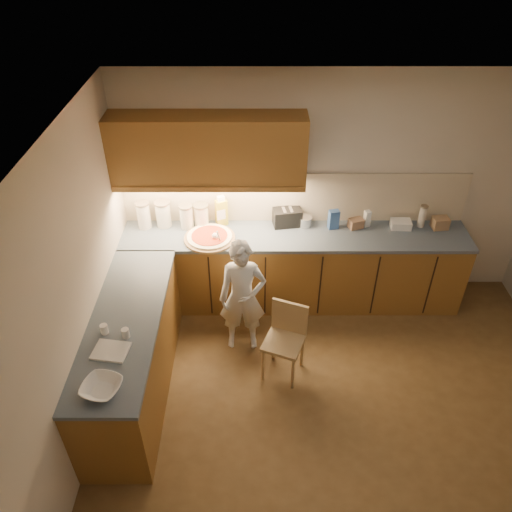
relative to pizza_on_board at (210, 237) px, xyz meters
name	(u,v)px	position (x,y,z in m)	size (l,w,h in m)	color
room	(368,281)	(1.29, -1.61, 0.73)	(4.54, 4.50, 2.62)	#523A1C
l_counter	(244,294)	(0.37, -0.36, -0.48)	(3.77, 2.62, 0.92)	brown
backsplash	(295,198)	(0.92, 0.38, 0.27)	(3.75, 0.02, 0.58)	beige
upper_cabinets	(208,150)	(0.02, 0.22, 0.90)	(1.95, 0.36, 0.73)	brown
pizza_on_board	(210,237)	(0.00, 0.00, 0.00)	(0.55, 0.55, 0.22)	#A78353
child	(243,297)	(0.36, -0.62, -0.30)	(0.47, 0.31, 1.29)	silver
wooden_chair	(286,335)	(0.78, -0.96, -0.48)	(0.46, 0.46, 0.80)	tan
mixing_bowl	(102,388)	(-0.66, -1.98, 0.01)	(0.29, 0.29, 0.07)	white
canister_a	(144,215)	(-0.73, 0.24, 0.13)	(0.15, 0.15, 0.31)	white
canister_b	(163,214)	(-0.52, 0.27, 0.13)	(0.17, 0.17, 0.30)	white
canister_c	(186,217)	(-0.26, 0.23, 0.12)	(0.15, 0.15, 0.28)	silver
canister_d	(201,215)	(-0.11, 0.27, 0.11)	(0.16, 0.16, 0.27)	white
oil_jug	(221,212)	(0.11, 0.29, 0.14)	(0.14, 0.13, 0.36)	gold
toaster	(287,217)	(0.84, 0.28, 0.07)	(0.33, 0.22, 0.20)	black
steel_pot	(305,221)	(1.03, 0.26, 0.03)	(0.15, 0.15, 0.12)	#BBBCC1
blue_box	(334,219)	(1.34, 0.22, 0.08)	(0.11, 0.08, 0.22)	#355BA1
card_box_a	(356,223)	(1.59, 0.23, 0.03)	(0.15, 0.11, 0.11)	#9E7555
white_bottle	(367,219)	(1.71, 0.26, 0.07)	(0.06, 0.06, 0.19)	white
flat_pack	(401,224)	(2.08, 0.23, 0.02)	(0.22, 0.15, 0.09)	silver
tall_jar	(422,216)	(2.31, 0.25, 0.11)	(0.08, 0.08, 0.26)	silver
card_box_b	(440,223)	(2.51, 0.22, 0.04)	(0.17, 0.13, 0.13)	#A17D57
dough_cloth	(111,351)	(-0.68, -1.59, -0.01)	(0.28, 0.22, 0.02)	silver
spice_jar_a	(104,329)	(-0.78, -1.38, 0.02)	(0.06, 0.06, 0.09)	silver
spice_jar_b	(126,333)	(-0.59, -1.43, 0.02)	(0.06, 0.06, 0.09)	silver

